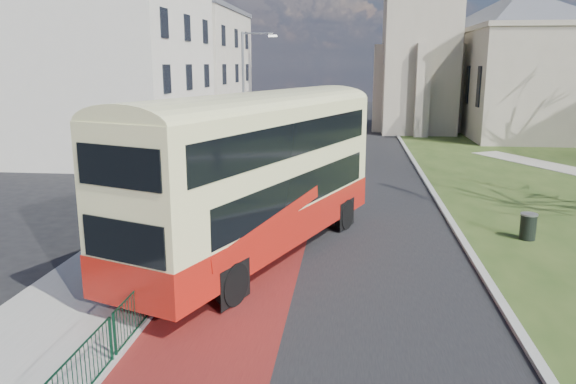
# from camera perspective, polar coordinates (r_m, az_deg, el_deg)

# --- Properties ---
(ground) EXTENTS (160.00, 160.00, 0.00)m
(ground) POSITION_cam_1_polar(r_m,az_deg,el_deg) (16.93, -0.82, -8.92)
(ground) COLOR black
(ground) RESTS_ON ground
(road_carriageway) EXTENTS (9.00, 120.00, 0.01)m
(road_carriageway) POSITION_cam_1_polar(r_m,az_deg,el_deg) (36.14, 5.58, 2.83)
(road_carriageway) COLOR black
(road_carriageway) RESTS_ON ground
(bus_lane) EXTENTS (3.40, 120.00, 0.01)m
(bus_lane) POSITION_cam_1_polar(r_m,az_deg,el_deg) (36.28, 1.31, 2.93)
(bus_lane) COLOR #591414
(bus_lane) RESTS_ON ground
(pavement_west) EXTENTS (4.00, 120.00, 0.12)m
(pavement_west) POSITION_cam_1_polar(r_m,az_deg,el_deg) (36.80, -4.60, 3.12)
(pavement_west) COLOR gray
(pavement_west) RESTS_ON ground
(kerb_west) EXTENTS (0.25, 120.00, 0.13)m
(kerb_west) POSITION_cam_1_polar(r_m,az_deg,el_deg) (36.47, -1.51, 3.08)
(kerb_west) COLOR #999993
(kerb_west) RESTS_ON ground
(kerb_east) EXTENTS (0.25, 80.00, 0.13)m
(kerb_east) POSITION_cam_1_polar(r_m,az_deg,el_deg) (38.32, 12.54, 3.25)
(kerb_east) COLOR #999993
(kerb_east) RESTS_ON ground
(pedestrian_railing) EXTENTS (0.07, 24.00, 1.12)m
(pedestrian_railing) POSITION_cam_1_polar(r_m,az_deg,el_deg) (21.00, -7.45, -3.06)
(pedestrian_railing) COLOR #0C3723
(pedestrian_railing) RESTS_ON ground
(street_block_near) EXTENTS (10.30, 14.30, 13.00)m
(street_block_near) POSITION_cam_1_polar(r_m,az_deg,el_deg) (40.85, -17.02, 12.68)
(street_block_near) COLOR beige
(street_block_near) RESTS_ON ground
(street_block_far) EXTENTS (10.30, 16.30, 11.50)m
(street_block_far) POSITION_cam_1_polar(r_m,az_deg,el_deg) (55.93, -10.39, 12.17)
(street_block_far) COLOR #B8B09C
(street_block_far) RESTS_ON ground
(streetlamp) EXTENTS (2.13, 0.18, 8.00)m
(streetlamp) POSITION_cam_1_polar(r_m,az_deg,el_deg) (34.22, -4.30, 10.03)
(streetlamp) COLOR gray
(streetlamp) RESTS_ON pavement_west
(bus) EXTENTS (7.15, 12.65, 5.20)m
(bus) POSITION_cam_1_polar(r_m,az_deg,el_deg) (18.23, -2.94, 2.38)
(bus) COLOR #A3170F
(bus) RESTS_ON ground
(litter_bin) EXTENTS (0.78, 0.78, 0.97)m
(litter_bin) POSITION_cam_1_polar(r_m,az_deg,el_deg) (22.18, 23.21, -3.22)
(litter_bin) COLOR black
(litter_bin) RESTS_ON grass_green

